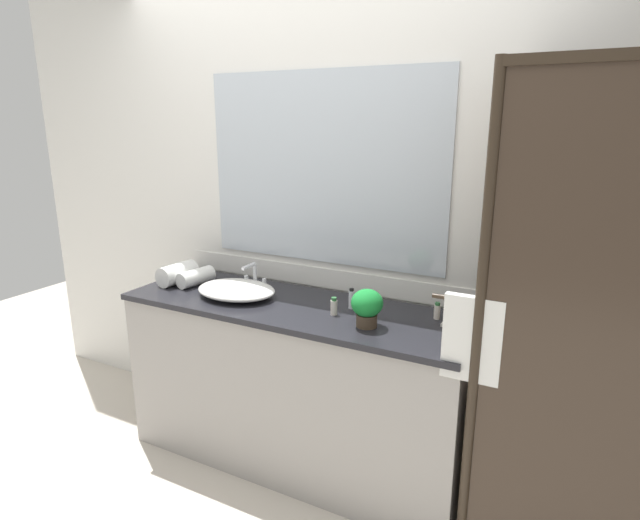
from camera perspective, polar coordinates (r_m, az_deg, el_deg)
name	(u,v)px	position (r m, az deg, el deg)	size (l,w,h in m)	color
ground_plane	(296,459)	(3.05, -2.68, -21.03)	(8.00, 8.00, 0.00)	beige
wall_back_with_mirror	(325,214)	(2.81, 0.53, 5.07)	(4.40, 0.06, 2.60)	silver
vanity_cabinet	(296,384)	(2.81, -2.70, -13.48)	(1.80, 0.58, 0.90)	#9E9993
shower_enclosure	(575,343)	(2.08, 26.30, -8.20)	(1.20, 0.59, 2.00)	#2D2319
sink_basin	(236,290)	(2.76, -9.19, -3.26)	(0.43, 0.33, 0.07)	white
faucet	(254,279)	(2.88, -7.25, -2.14)	(0.17, 0.13, 0.14)	silver
potted_plant	(367,306)	(2.32, 5.20, -5.05)	(0.14, 0.14, 0.17)	#473828
soap_dish	(454,323)	(2.42, 14.48, -6.72)	(0.10, 0.07, 0.04)	silver
amenity_bottle_lotion	(351,299)	(2.55, 3.48, -4.29)	(0.03, 0.03, 0.10)	silver
amenity_bottle_body_wash	(437,311)	(2.48, 12.76, -5.51)	(0.03, 0.03, 0.08)	silver
amenity_bottle_conditioner	(334,307)	(2.47, 1.54, -5.15)	(0.03, 0.03, 0.09)	silver
rolled_towel_near_edge	(177,274)	(3.04, -15.45, -1.47)	(0.11, 0.11, 0.23)	white
rolled_towel_middle	(196,277)	(2.99, -13.50, -1.84)	(0.09, 0.09, 0.22)	white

